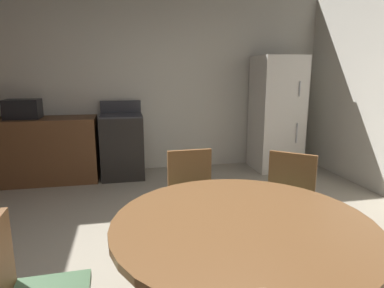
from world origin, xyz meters
name	(u,v)px	position (x,y,z in m)	size (l,w,h in m)	color
wall_back	(148,83)	(0.00, 3.20, 1.35)	(5.81, 0.12, 2.70)	beige
kitchen_counter	(29,151)	(-1.69, 2.80, 0.45)	(1.83, 0.60, 0.90)	brown
oven_range	(122,146)	(-0.42, 2.80, 0.47)	(0.60, 0.60, 1.10)	black
refrigerator	(276,114)	(1.96, 2.75, 0.88)	(0.68, 0.68, 1.76)	silver
microwave	(23,109)	(-1.71, 2.80, 1.03)	(0.44, 0.32, 0.26)	black
dining_table	(242,247)	(0.21, -0.50, 0.61)	(1.36, 1.36, 0.76)	brown
chair_north	(193,196)	(0.16, 0.55, 0.50)	(0.42, 0.42, 0.87)	brown
chair_northeast	(287,200)	(0.89, 0.29, 0.50)	(0.56, 0.56, 0.87)	brown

